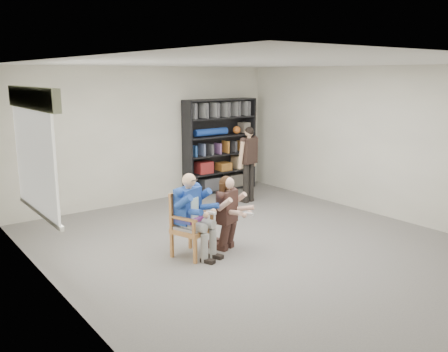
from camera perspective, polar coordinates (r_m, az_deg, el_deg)
room_shell at (r=7.15m, az=4.18°, el=2.14°), size 6.00×7.00×2.80m
floor at (r=7.52m, az=4.01°, el=-8.43°), size 6.00×7.00×0.01m
window_left at (r=6.60m, az=-21.71°, el=2.49°), size 0.16×2.00×1.75m
armchair at (r=6.99m, az=-3.83°, el=-5.83°), size 0.71×0.70×0.97m
seated_man at (r=6.95m, az=-3.85°, el=-4.70°), size 0.77×0.89×1.26m
kneeling_woman at (r=7.19m, az=0.57°, el=-4.53°), size 0.72×0.89×1.15m
bookshelf at (r=10.78m, az=-0.48°, el=3.67°), size 1.80×0.38×2.10m
standing_man at (r=9.86m, az=2.99°, el=1.36°), size 0.53×0.35×1.59m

